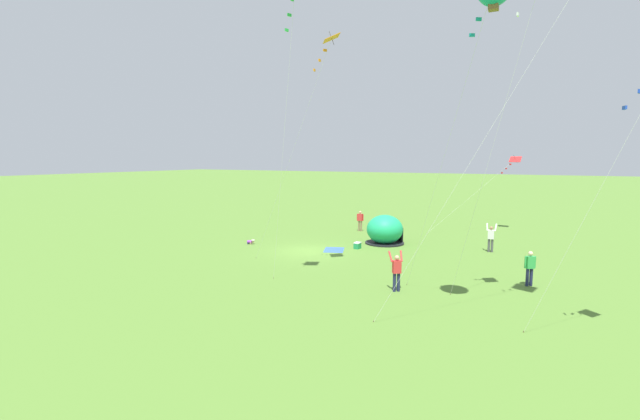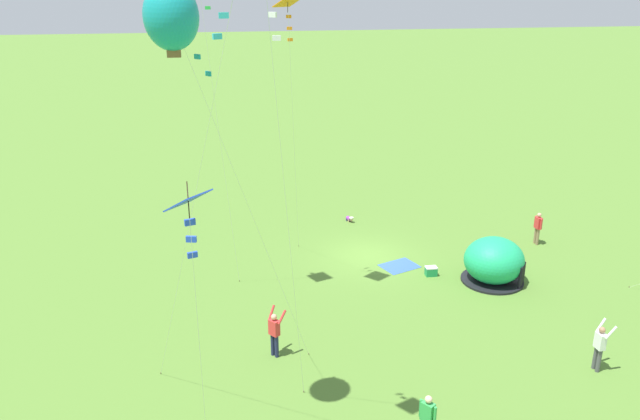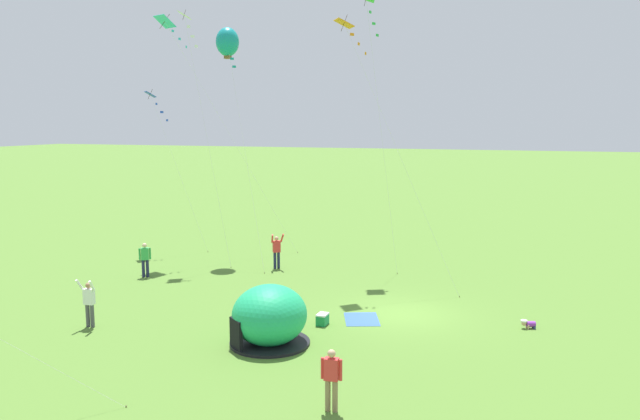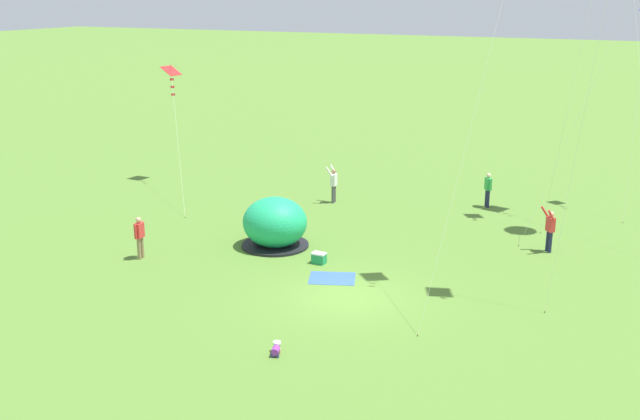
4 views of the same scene
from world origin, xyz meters
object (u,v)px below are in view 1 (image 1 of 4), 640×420
person_center_field (530,267)px  cooler_box (357,245)px  popup_tent (385,230)px  person_flying_kite (397,270)px  person_with_toddler (491,237)px  toddler_crawling (251,242)px  kite_red (512,162)px  kite_orange (327,48)px  person_watching_sky (360,220)px

person_center_field → cooler_box: bearing=-110.9°
popup_tent → person_flying_kite: 11.25m
cooler_box → person_with_toddler: bearing=110.6°
cooler_box → person_with_toddler: (-3.09, 8.22, 0.78)m
toddler_crawling → kite_red: (-15.12, 16.12, 5.67)m
person_flying_kite → kite_orange: 11.62m
person_flying_kite → person_watching_sky: 16.53m
person_flying_kite → kite_red: size_ratio=0.29×
kite_red → toddler_crawling: bearing=-46.8°
popup_tent → person_flying_kite: size_ratio=1.49×
person_with_toddler → person_center_field: (7.19, 2.50, -0.03)m
popup_tent → person_flying_kite: bearing=21.7°
person_flying_kite → kite_orange: (-1.29, -4.27, 10.73)m
kite_orange → kite_red: size_ratio=1.90×
cooler_box → kite_red: 16.61m
cooler_box → kite_red: size_ratio=0.08×
popup_tent → toddler_crawling: (4.67, -8.51, -0.82)m
cooler_box → toddler_crawling: (2.13, -7.43, -0.04)m
cooler_box → toddler_crawling: size_ratio=0.98×
toddler_crawling → person_center_field: bearing=83.8°
person_with_toddler → kite_orange: size_ratio=0.15×
cooler_box → person_center_field: bearing=69.1°
person_watching_sky → person_with_toddler: (3.59, 10.75, 0.03)m
toddler_crawling → person_flying_kite: bearing=65.5°
kite_orange → toddler_crawling: bearing=-118.1°
cooler_box → person_watching_sky: person_watching_sky is taller
popup_tent → kite_orange: 14.12m
popup_tent → person_with_toddler: 7.16m
cooler_box → toddler_crawling: cooler_box is taller
person_flying_kite → person_with_toddler: (-11.00, 2.98, 0.00)m
cooler_box → person_flying_kite: person_flying_kite is taller
person_flying_kite → kite_red: kite_red is taller
toddler_crawling → person_center_field: size_ratio=0.32×
popup_tent → person_watching_sky: popup_tent is taller
cooler_box → kite_orange: 13.31m
person_with_toddler → person_center_field: size_ratio=1.10×
person_center_field → person_watching_sky: bearing=-129.1°
popup_tent → person_center_field: (6.65, 9.64, -0.03)m
kite_orange → person_watching_sky: bearing=-165.3°
person_watching_sky → person_center_field: 17.08m
toddler_crawling → cooler_box: bearing=106.0°
kite_red → person_flying_kite: bearing=-9.4°
person_flying_kite → person_center_field: person_flying_kite is taller
cooler_box → toddler_crawling: bearing=-74.0°
person_center_field → person_flying_kite: bearing=-55.2°
toddler_crawling → kite_red: kite_red is taller
toddler_crawling → person_with_toddler: size_ratio=0.29×
cooler_box → kite_orange: kite_orange is taller
person_watching_sky → kite_red: bearing=119.4°
person_flying_kite → kite_red: bearing=170.6°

